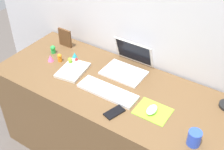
{
  "coord_description": "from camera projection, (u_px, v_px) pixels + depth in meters",
  "views": [
    {
      "loc": [
        0.84,
        -1.28,
        2.0
      ],
      "look_at": [
        -0.0,
        0.0,
        0.83
      ],
      "focal_mm": 46.84,
      "sensor_mm": 36.0,
      "label": 1
    }
  ],
  "objects": [
    {
      "name": "notebook_pad",
      "position": [
        73.0,
        70.0,
        2.1
      ],
      "size": [
        0.2,
        0.26,
        0.02
      ],
      "primitive_type": "cube",
      "rotation": [
        0.0,
        0.0,
        0.15
      ],
      "color": "silver",
      "rests_on": "desk"
    },
    {
      "name": "mouse",
      "position": [
        152.0,
        110.0,
        1.76
      ],
      "size": [
        0.06,
        0.1,
        0.03
      ],
      "primitive_type": "ellipsoid",
      "color": "white",
      "rests_on": "mousepad"
    },
    {
      "name": "mousepad",
      "position": [
        153.0,
        111.0,
        1.78
      ],
      "size": [
        0.21,
        0.17,
        0.0
      ],
      "primitive_type": "cube",
      "color": "#8CDB33",
      "rests_on": "desk"
    },
    {
      "name": "back_wall",
      "position": [
        140.0,
        55.0,
        2.21
      ],
      "size": [
        2.91,
        0.05,
        1.55
      ],
      "primitive_type": "cube",
      "color": "silver",
      "rests_on": "ground_plane"
    },
    {
      "name": "toy_figurine_pink",
      "position": [
        50.0,
        58.0,
        2.2
      ],
      "size": [
        0.05,
        0.05,
        0.05
      ],
      "primitive_type": "cone",
      "color": "pink",
      "rests_on": "desk"
    },
    {
      "name": "cell_phone",
      "position": [
        114.0,
        112.0,
        1.77
      ],
      "size": [
        0.1,
        0.14,
        0.01
      ],
      "primitive_type": "cube",
      "rotation": [
        0.0,
        0.0,
        -0.3
      ],
      "color": "black",
      "rests_on": "desk"
    },
    {
      "name": "desk",
      "position": [
        112.0,
        123.0,
        2.2
      ],
      "size": [
        1.71,
        0.68,
        0.74
      ],
      "primitive_type": "cube",
      "color": "brown",
      "rests_on": "ground_plane"
    },
    {
      "name": "picture_frame",
      "position": [
        65.0,
        38.0,
        2.34
      ],
      "size": [
        0.12,
        0.02,
        0.15
      ],
      "primitive_type": "cube",
      "color": "brown",
      "rests_on": "desk"
    },
    {
      "name": "laptop",
      "position": [
        128.0,
        63.0,
        2.09
      ],
      "size": [
        0.3,
        0.28,
        0.2
      ],
      "color": "white",
      "rests_on": "desk"
    },
    {
      "name": "toy_figurine_cyan",
      "position": [
        75.0,
        55.0,
        2.23
      ],
      "size": [
        0.04,
        0.04,
        0.05
      ],
      "primitive_type": "cone",
      "color": "#28B7CC",
      "rests_on": "desk"
    },
    {
      "name": "coffee_mug",
      "position": [
        194.0,
        138.0,
        1.56
      ],
      "size": [
        0.07,
        0.07,
        0.09
      ],
      "primitive_type": "cylinder",
      "color": "blue",
      "rests_on": "desk"
    },
    {
      "name": "toy_figurine_lime",
      "position": [
        70.0,
        61.0,
        2.15
      ],
      "size": [
        0.03,
        0.03,
        0.06
      ],
      "color": "#8CDB33",
      "rests_on": "desk"
    },
    {
      "name": "toy_figurine_red",
      "position": [
        76.0,
        60.0,
        2.18
      ],
      "size": [
        0.04,
        0.04,
        0.05
      ],
      "primitive_type": "cone",
      "color": "red",
      "rests_on": "desk"
    },
    {
      "name": "keyboard",
      "position": [
        107.0,
        91.0,
        1.92
      ],
      "size": [
        0.41,
        0.13,
        0.02
      ],
      "primitive_type": "cube",
      "color": "white",
      "rests_on": "desk"
    },
    {
      "name": "toy_figurine_orange",
      "position": [
        60.0,
        57.0,
        2.19
      ],
      "size": [
        0.03,
        0.03,
        0.06
      ],
      "color": "orange",
      "rests_on": "desk"
    },
    {
      "name": "toy_figurine_green",
      "position": [
        53.0,
        49.0,
        2.28
      ],
      "size": [
        0.04,
        0.04,
        0.07
      ],
      "color": "green",
      "rests_on": "desk"
    }
  ]
}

